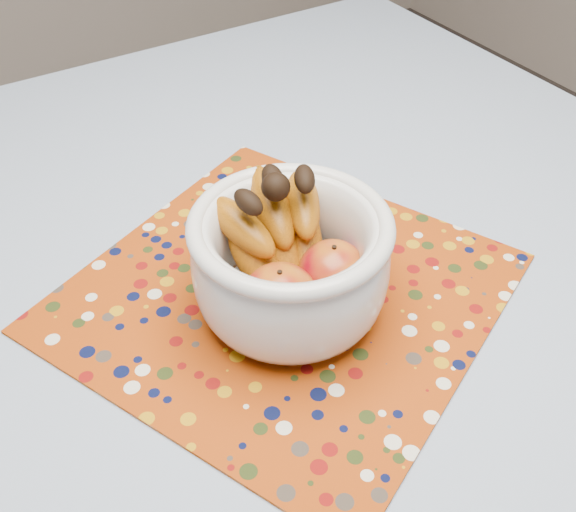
{
  "coord_description": "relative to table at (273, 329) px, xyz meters",
  "views": [
    {
      "loc": [
        -0.29,
        -0.5,
        1.31
      ],
      "look_at": [
        -0.01,
        -0.05,
        0.84
      ],
      "focal_mm": 42.0,
      "sensor_mm": 36.0,
      "label": 1
    }
  ],
  "objects": [
    {
      "name": "table",
      "position": [
        0.0,
        0.0,
        0.0
      ],
      "size": [
        1.2,
        1.2,
        0.75
      ],
      "color": "brown",
      "rests_on": "ground"
    },
    {
      "name": "tablecloth",
      "position": [
        0.0,
        0.0,
        0.08
      ],
      "size": [
        1.32,
        1.32,
        0.01
      ],
      "primitive_type": "cube",
      "color": "slate",
      "rests_on": "table"
    },
    {
      "name": "placemat",
      "position": [
        0.0,
        -0.03,
        0.09
      ],
      "size": [
        0.59,
        0.59,
        0.0
      ],
      "primitive_type": "cube",
      "rotation": [
        0.0,
        0.0,
        0.42
      ],
      "color": "#8E3107",
      "rests_on": "tablecloth"
    },
    {
      "name": "fruit_bowl",
      "position": [
        -0.0,
        -0.05,
        0.17
      ],
      "size": [
        0.22,
        0.22,
        0.16
      ],
      "color": "silver",
      "rests_on": "placemat"
    }
  ]
}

